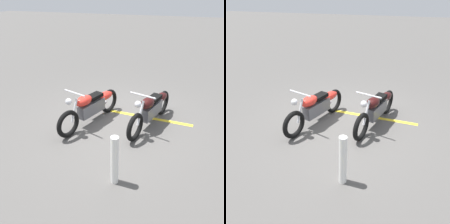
% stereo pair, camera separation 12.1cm
% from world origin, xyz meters
% --- Properties ---
extents(ground_plane, '(60.00, 60.00, 0.00)m').
position_xyz_m(ground_plane, '(0.00, 0.00, 0.00)').
color(ground_plane, '#514F4C').
extents(motorcycle_bright_foreground, '(2.17, 0.82, 1.04)m').
position_xyz_m(motorcycle_bright_foreground, '(0.24, -0.72, 0.46)').
color(motorcycle_bright_foreground, black).
rests_on(motorcycle_bright_foreground, ground).
extents(motorcycle_dark_foreground, '(2.19, 0.77, 1.04)m').
position_xyz_m(motorcycle_dark_foreground, '(-0.16, 0.74, 0.46)').
color(motorcycle_dark_foreground, black).
rests_on(motorcycle_dark_foreground, ground).
extents(bollard_post, '(0.14, 0.14, 0.97)m').
position_xyz_m(bollard_post, '(2.06, 0.54, 0.48)').
color(bollard_post, white).
rests_on(bollard_post, ground).
extents(parking_stripe_near, '(0.22, 3.20, 0.01)m').
position_xyz_m(parking_stripe_near, '(-0.50, 0.20, 0.00)').
color(parking_stripe_near, yellow).
rests_on(parking_stripe_near, ground).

